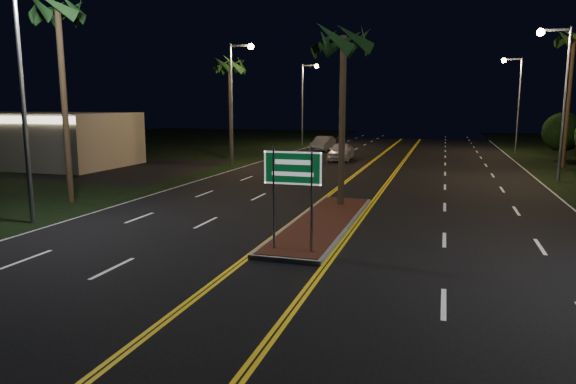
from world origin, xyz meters
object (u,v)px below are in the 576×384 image
at_px(streetlight_left_near, 29,76).
at_px(streetlight_left_mid, 236,90).
at_px(streetlight_right_far, 515,93).
at_px(palm_left_near, 58,12).
at_px(median_island, 323,223).
at_px(streetlight_right_mid, 559,86).
at_px(car_near, 341,150).
at_px(palm_median, 344,41).
at_px(highway_sign, 293,178).
at_px(palm_right_far, 574,40).
at_px(palm_left_far, 230,66).
at_px(shrub_far, 563,132).
at_px(streetlight_left_far, 306,95).
at_px(car_far, 323,142).
at_px(commercial_building, 30,139).

distance_m(streetlight_left_near, streetlight_left_mid, 20.00).
height_order(streetlight_right_far, palm_left_near, palm_left_near).
bearing_deg(median_island, palm_left_near, 175.43).
xyz_separation_m(streetlight_right_mid, car_near, (-14.47, 8.28, -4.78)).
bearing_deg(palm_median, streetlight_left_mid, 128.17).
height_order(highway_sign, streetlight_right_far, streetlight_right_far).
height_order(streetlight_right_mid, palm_right_far, palm_right_far).
height_order(highway_sign, palm_left_far, palm_left_far).
bearing_deg(palm_left_far, highway_sign, -63.08).
height_order(streetlight_left_mid, streetlight_right_far, same).
xyz_separation_m(streetlight_right_far, palm_left_far, (-23.41, -14.00, 2.09)).
xyz_separation_m(median_island, streetlight_right_far, (10.61, 35.00, 5.57)).
bearing_deg(streetlight_right_mid, shrub_far, 77.18).
distance_m(streetlight_left_far, streetlight_right_far, 21.32).
xyz_separation_m(median_island, palm_left_far, (-12.80, 21.00, 7.66)).
bearing_deg(car_far, palm_median, -71.69).
xyz_separation_m(streetlight_right_far, palm_right_far, (2.19, -12.00, 3.49)).
bearing_deg(streetlight_left_far, streetlight_left_near, -90.00).
relative_size(car_near, car_far, 1.04).
distance_m(palm_left_far, palm_right_far, 25.72).
bearing_deg(car_far, palm_right_far, -20.16).
height_order(streetlight_left_near, streetlight_left_far, same).
height_order(streetlight_right_far, car_far, streetlight_right_far).
distance_m(palm_left_far, shrub_far, 28.30).
height_order(streetlight_left_mid, palm_median, streetlight_left_mid).
bearing_deg(shrub_far, streetlight_right_far, 117.98).
xyz_separation_m(palm_left_far, car_far, (5.40, 10.94, -6.91)).
height_order(streetlight_right_far, palm_right_far, palm_right_far).
height_order(commercial_building, streetlight_left_far, streetlight_left_far).
xyz_separation_m(commercial_building, palm_median, (26.00, -9.49, 5.27)).
xyz_separation_m(streetlight_left_far, streetlight_right_far, (21.23, -2.00, 0.00)).
distance_m(streetlight_right_mid, shrub_far, 14.74).
distance_m(highway_sign, palm_left_far, 28.77).
distance_m(streetlight_left_mid, shrub_far, 27.40).
bearing_deg(streetlight_left_mid, palm_left_far, 118.67).
bearing_deg(streetlight_right_far, shrub_far, -62.02).
distance_m(streetlight_left_far, palm_left_far, 16.28).
distance_m(streetlight_right_mid, palm_left_near, 27.19).
relative_size(commercial_building, car_far, 2.99).
height_order(palm_left_near, palm_left_far, palm_left_near).
bearing_deg(palm_left_far, commercial_building, -148.75).
height_order(palm_left_near, car_near, palm_left_near).
bearing_deg(streetlight_right_mid, commercial_building, -176.86).
bearing_deg(streetlight_right_far, palm_left_near, -124.21).
height_order(streetlight_right_far, shrub_far, streetlight_right_far).
bearing_deg(commercial_building, palm_left_far, 31.25).
xyz_separation_m(car_near, car_far, (-3.54, 8.66, -0.04)).
bearing_deg(car_near, streetlight_left_near, -105.27).
height_order(median_island, palm_right_far, palm_right_far).
distance_m(palm_median, shrub_far, 29.41).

